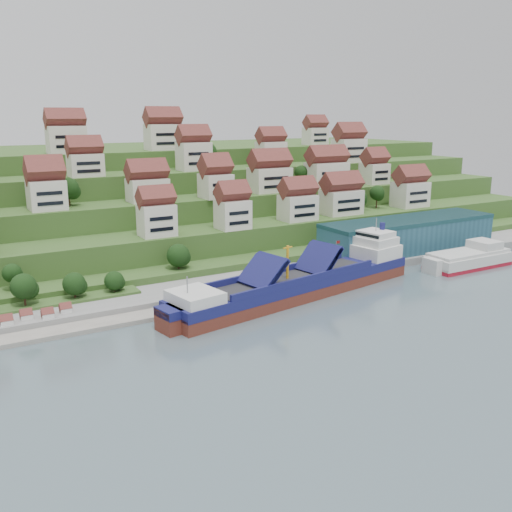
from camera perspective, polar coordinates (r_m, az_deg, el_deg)
ground at (r=141.00m, az=4.63°, el=-4.10°), size 300.00×300.00×0.00m
quay at (r=163.66m, az=7.40°, el=-1.20°), size 180.00×14.00×2.20m
pebble_beach at (r=130.51m, az=-20.20°, el=-6.23°), size 45.00×20.00×1.00m
hillside at (r=229.12m, az=-10.31°, el=5.49°), size 260.00×128.00×31.00m
hillside_village at (r=187.65m, az=-5.43°, el=7.99°), size 160.99×62.28×29.16m
hillside_trees at (r=174.07m, az=-6.44°, el=5.55°), size 136.73×62.58×31.37m
warehouse at (r=184.51m, az=14.99°, el=2.11°), size 60.00×15.00×10.00m
flagpole at (r=157.30m, az=8.03°, el=0.33°), size 1.28×0.16×8.00m
beach_huts at (r=128.54m, az=-21.03°, el=-5.86°), size 14.40×3.70×2.20m
cargo_ship at (r=141.97m, az=4.82°, el=-2.68°), size 72.78×23.39×15.88m
second_ship at (r=178.66m, az=20.55°, el=-0.28°), size 27.21×10.19×7.88m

